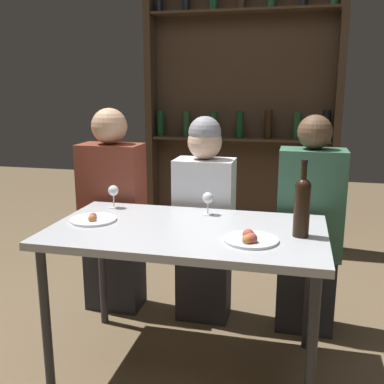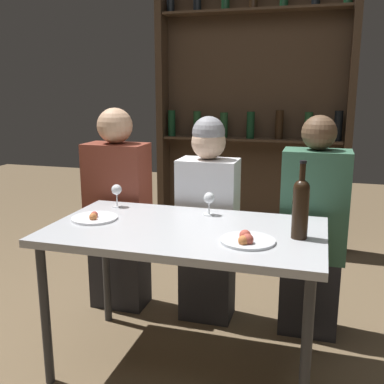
% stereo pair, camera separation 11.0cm
% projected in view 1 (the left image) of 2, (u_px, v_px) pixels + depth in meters
% --- Properties ---
extents(ground_plane, '(10.00, 10.00, 0.00)m').
position_uv_depth(ground_plane, '(187.00, 365.00, 2.30)').
color(ground_plane, brown).
extents(dining_table, '(1.30, 0.74, 0.74)m').
position_uv_depth(dining_table, '(187.00, 241.00, 2.14)').
color(dining_table, '#B7BABF').
rests_on(dining_table, ground_plane).
extents(wine_rack_wall, '(1.66, 0.21, 2.26)m').
position_uv_depth(wine_rack_wall, '(241.00, 115.00, 3.90)').
color(wine_rack_wall, '#38281C').
rests_on(wine_rack_wall, ground_plane).
extents(wine_bottle, '(0.07, 0.07, 0.35)m').
position_uv_depth(wine_bottle, '(302.00, 204.00, 1.97)').
color(wine_bottle, black).
rests_on(wine_bottle, dining_table).
extents(wine_glass_0, '(0.06, 0.06, 0.13)m').
position_uv_depth(wine_glass_0, '(113.00, 192.00, 2.47)').
color(wine_glass_0, silver).
rests_on(wine_glass_0, dining_table).
extents(wine_glass_1, '(0.06, 0.06, 0.12)m').
position_uv_depth(wine_glass_1, '(208.00, 199.00, 2.33)').
color(wine_glass_1, silver).
rests_on(wine_glass_1, dining_table).
extents(food_plate_0, '(0.23, 0.23, 0.04)m').
position_uv_depth(food_plate_0, '(93.00, 219.00, 2.24)').
color(food_plate_0, white).
rests_on(food_plate_0, dining_table).
extents(food_plate_1, '(0.24, 0.24, 0.05)m').
position_uv_depth(food_plate_1, '(250.00, 239.00, 1.94)').
color(food_plate_1, silver).
rests_on(food_plate_1, dining_table).
extents(seated_person_left, '(0.38, 0.22, 1.27)m').
position_uv_depth(seated_person_left, '(113.00, 216.00, 2.80)').
color(seated_person_left, '#26262B').
rests_on(seated_person_left, ground_plane).
extents(seated_person_center, '(0.34, 0.22, 1.23)m').
position_uv_depth(seated_person_center, '(204.00, 222.00, 2.67)').
color(seated_person_center, '#26262B').
rests_on(seated_person_center, ground_plane).
extents(seated_person_right, '(0.36, 0.22, 1.25)m').
position_uv_depth(seated_person_right, '(309.00, 232.00, 2.54)').
color(seated_person_right, '#26262B').
rests_on(seated_person_right, ground_plane).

